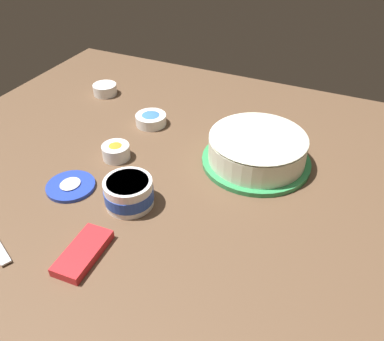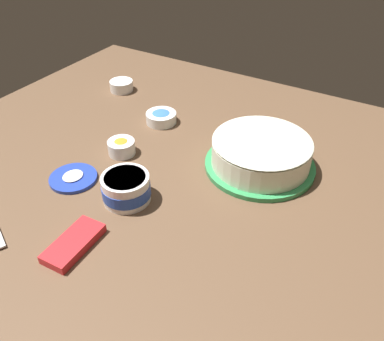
# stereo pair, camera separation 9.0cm
# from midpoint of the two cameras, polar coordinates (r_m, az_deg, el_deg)

# --- Properties ---
(ground_plane) EXTENTS (1.54, 1.54, 0.00)m
(ground_plane) POSITION_cam_midpoint_polar(r_m,az_deg,el_deg) (1.05, -3.07, -2.70)
(ground_plane) COLOR brown
(frosted_cake) EXTENTS (0.31, 0.31, 0.10)m
(frosted_cake) POSITION_cam_midpoint_polar(r_m,az_deg,el_deg) (1.13, 11.96, 2.33)
(frosted_cake) COLOR #339351
(frosted_cake) RESTS_ON ground_plane
(frosting_tub) EXTENTS (0.12, 0.12, 0.07)m
(frosting_tub) POSITION_cam_midpoint_polar(r_m,az_deg,el_deg) (1.01, -6.76, -2.52)
(frosting_tub) COLOR white
(frosting_tub) RESTS_ON ground_plane
(frosting_tub_lid) EXTENTS (0.13, 0.13, 0.02)m
(frosting_tub_lid) POSITION_cam_midpoint_polar(r_m,az_deg,el_deg) (1.11, -14.19, -1.09)
(frosting_tub_lid) COLOR #233DAD
(frosting_tub_lid) RESTS_ON ground_plane
(sprinkle_bowl_orange) EXTENTS (0.08, 0.08, 0.04)m
(sprinkle_bowl_orange) POSITION_cam_midpoint_polar(r_m,az_deg,el_deg) (1.18, -7.77, 3.32)
(sprinkle_bowl_orange) COLOR white
(sprinkle_bowl_orange) RESTS_ON ground_plane
(sprinkle_bowl_rainbow) EXTENTS (0.09, 0.09, 0.04)m
(sprinkle_bowl_rainbow) POSITION_cam_midpoint_polar(r_m,az_deg,el_deg) (1.55, -8.24, 11.76)
(sprinkle_bowl_rainbow) COLOR white
(sprinkle_bowl_rainbow) RESTS_ON ground_plane
(sprinkle_bowl_blue) EXTENTS (0.10, 0.10, 0.04)m
(sprinkle_bowl_blue) POSITION_cam_midpoint_polar(r_m,az_deg,el_deg) (1.32, -2.41, 7.49)
(sprinkle_bowl_blue) COLOR white
(sprinkle_bowl_blue) RESTS_ON ground_plane
(candy_box_lower) EXTENTS (0.15, 0.07, 0.02)m
(candy_box_lower) POSITION_cam_midpoint_polar(r_m,az_deg,el_deg) (0.93, -13.64, -10.05)
(candy_box_lower) COLOR red
(candy_box_lower) RESTS_ON ground_plane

